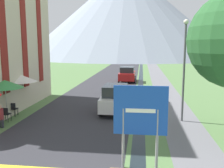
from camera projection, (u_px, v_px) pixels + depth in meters
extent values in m
plane|color=#517542|center=(128.00, 90.00, 24.73)|extent=(160.00, 160.00, 0.00)
cube|color=#2D2D33|center=(114.00, 77.00, 34.83)|extent=(6.40, 60.00, 0.01)
cube|color=slate|center=(159.00, 77.00, 34.12)|extent=(2.20, 60.00, 0.01)
cube|color=black|center=(141.00, 77.00, 34.40)|extent=(0.60, 60.00, 0.00)
cone|color=gray|center=(127.00, 13.00, 91.57)|extent=(74.55, 74.55, 32.09)
cube|color=maroon|center=(2.00, 13.00, 14.14)|extent=(0.06, 0.70, 9.31)
cube|color=maroon|center=(23.00, 18.00, 16.70)|extent=(0.06, 0.70, 9.31)
cube|color=maroon|center=(39.00, 21.00, 19.25)|extent=(0.06, 0.70, 9.31)
cylinder|color=gray|center=(123.00, 138.00, 8.89)|extent=(0.10, 0.10, 2.21)
cylinder|color=gray|center=(157.00, 140.00, 8.75)|extent=(0.10, 0.10, 2.21)
cube|color=#1947B7|center=(140.00, 110.00, 8.64)|extent=(1.88, 0.05, 1.74)
cube|color=white|center=(140.00, 111.00, 8.61)|extent=(1.03, 0.02, 0.14)
cube|color=silver|center=(116.00, 101.00, 16.56)|extent=(1.75, 3.88, 0.84)
cube|color=#23282D|center=(115.00, 90.00, 16.25)|extent=(1.49, 2.13, 0.68)
cylinder|color=black|center=(106.00, 103.00, 17.90)|extent=(0.18, 0.60, 0.60)
cylinder|color=black|center=(129.00, 103.00, 17.71)|extent=(0.18, 0.60, 0.60)
cylinder|color=black|center=(100.00, 111.00, 15.54)|extent=(0.18, 0.60, 0.60)
cylinder|color=black|center=(127.00, 112.00, 15.35)|extent=(0.18, 0.60, 0.60)
cube|color=#A31919|center=(127.00, 76.00, 30.11)|extent=(1.88, 3.91, 0.84)
cube|color=#23282D|center=(127.00, 70.00, 29.80)|extent=(1.60, 2.15, 0.68)
cylinder|color=black|center=(121.00, 78.00, 31.47)|extent=(0.18, 0.60, 0.60)
cylinder|color=black|center=(135.00, 78.00, 31.26)|extent=(0.18, 0.60, 0.60)
cylinder|color=black|center=(119.00, 80.00, 29.09)|extent=(0.18, 0.60, 0.60)
cylinder|color=black|center=(134.00, 81.00, 28.88)|extent=(0.18, 0.60, 0.60)
cube|color=black|center=(7.00, 114.00, 14.43)|extent=(0.40, 0.40, 0.04)
cube|color=black|center=(5.00, 111.00, 14.22)|extent=(0.40, 0.04, 0.40)
cylinder|color=black|center=(6.00, 117.00, 14.65)|extent=(0.03, 0.03, 0.45)
cylinder|color=black|center=(11.00, 117.00, 14.61)|extent=(0.03, 0.03, 0.45)
cylinder|color=black|center=(2.00, 118.00, 14.32)|extent=(0.03, 0.03, 0.45)
cylinder|color=black|center=(8.00, 119.00, 14.28)|extent=(0.03, 0.03, 0.45)
cube|color=black|center=(14.00, 109.00, 15.61)|extent=(0.40, 0.40, 0.04)
cube|color=black|center=(12.00, 106.00, 15.40)|extent=(0.40, 0.04, 0.40)
cylinder|color=black|center=(13.00, 111.00, 15.83)|extent=(0.03, 0.03, 0.45)
cylinder|color=black|center=(18.00, 112.00, 15.79)|extent=(0.03, 0.03, 0.45)
cylinder|color=black|center=(10.00, 113.00, 15.49)|extent=(0.03, 0.03, 0.45)
cylinder|color=black|center=(15.00, 113.00, 15.45)|extent=(0.03, 0.03, 0.45)
cube|color=black|center=(13.00, 109.00, 15.60)|extent=(0.40, 0.40, 0.04)
cube|color=black|center=(11.00, 106.00, 15.40)|extent=(0.40, 0.04, 0.40)
cylinder|color=black|center=(12.00, 111.00, 15.83)|extent=(0.03, 0.03, 0.45)
cylinder|color=black|center=(17.00, 112.00, 15.79)|extent=(0.03, 0.03, 0.45)
cylinder|color=black|center=(9.00, 113.00, 15.49)|extent=(0.03, 0.03, 0.45)
cylinder|color=black|center=(14.00, 113.00, 15.45)|extent=(0.03, 0.03, 0.45)
cylinder|color=#B7B2A8|center=(6.00, 101.00, 14.57)|extent=(0.06, 0.06, 2.27)
cone|color=#338442|center=(5.00, 84.00, 14.41)|extent=(2.07, 2.07, 0.47)
cylinder|color=#B7B2A8|center=(21.00, 94.00, 16.80)|extent=(0.06, 0.06, 2.30)
cone|color=silver|center=(21.00, 78.00, 16.64)|extent=(2.19, 2.19, 0.46)
cylinder|color=#282833|center=(3.00, 123.00, 13.39)|extent=(0.14, 0.14, 0.46)
cylinder|color=maroon|center=(0.00, 114.00, 13.31)|extent=(0.32, 0.32, 0.59)
sphere|color=tan|center=(0.00, 107.00, 13.25)|extent=(0.22, 0.22, 0.22)
cylinder|color=#515156|center=(184.00, 74.00, 14.16)|extent=(0.12, 0.12, 5.54)
sphere|color=silver|center=(186.00, 22.00, 13.71)|extent=(0.28, 0.28, 0.28)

